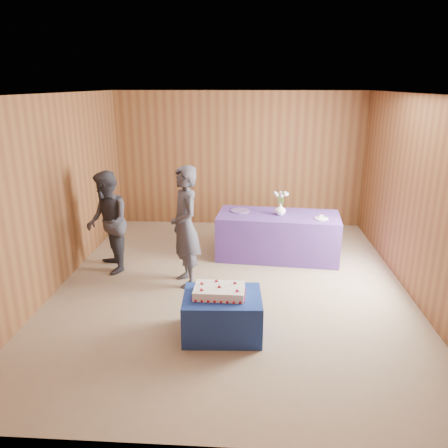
# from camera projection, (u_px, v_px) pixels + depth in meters

# --- Properties ---
(ground) EXTENTS (6.00, 6.00, 0.00)m
(ground) POSITION_uv_depth(u_px,v_px,m) (232.00, 285.00, 6.41)
(ground) COLOR gray
(ground) RESTS_ON ground
(room_shell) EXTENTS (5.04, 6.04, 2.72)m
(room_shell) POSITION_uv_depth(u_px,v_px,m) (232.00, 163.00, 5.85)
(room_shell) COLOR brown
(room_shell) RESTS_ON ground
(cake_table) EXTENTS (0.94, 0.75, 0.50)m
(cake_table) POSITION_uv_depth(u_px,v_px,m) (222.00, 315.00, 5.09)
(cake_table) COLOR #1B3B99
(cake_table) RESTS_ON ground
(serving_table) EXTENTS (2.08, 1.08, 0.75)m
(serving_table) POSITION_uv_depth(u_px,v_px,m) (278.00, 236.00, 7.36)
(serving_table) COLOR #4C328A
(serving_table) RESTS_ON ground
(sheet_cake) EXTENTS (0.61, 0.42, 0.14)m
(sheet_cake) POSITION_uv_depth(u_px,v_px,m) (219.00, 291.00, 5.01)
(sheet_cake) COLOR silver
(sheet_cake) RESTS_ON cake_table
(vase) EXTENTS (0.18, 0.18, 0.18)m
(vase) POSITION_uv_depth(u_px,v_px,m) (280.00, 209.00, 7.21)
(vase) COLOR white
(vase) RESTS_ON serving_table
(flower_spray) EXTENTS (0.25, 0.25, 0.19)m
(flower_spray) POSITION_uv_depth(u_px,v_px,m) (281.00, 194.00, 7.13)
(flower_spray) COLOR #2A6A2A
(flower_spray) RESTS_ON vase
(platter) EXTENTS (0.35, 0.35, 0.02)m
(platter) POSITION_uv_depth(u_px,v_px,m) (240.00, 211.00, 7.42)
(platter) COLOR #6B4C99
(platter) RESTS_ON serving_table
(plate) EXTENTS (0.29, 0.29, 0.01)m
(plate) POSITION_uv_depth(u_px,v_px,m) (321.00, 218.00, 7.02)
(plate) COLOR silver
(plate) RESTS_ON serving_table
(cake_slice) EXTENTS (0.07, 0.06, 0.07)m
(cake_slice) POSITION_uv_depth(u_px,v_px,m) (322.00, 216.00, 7.01)
(cake_slice) COLOR silver
(cake_slice) RESTS_ON plate
(knife) EXTENTS (0.25, 0.10, 0.00)m
(knife) POSITION_uv_depth(u_px,v_px,m) (320.00, 222.00, 6.87)
(knife) COLOR silver
(knife) RESTS_ON serving_table
(guest_left) EXTENTS (0.65, 0.76, 1.75)m
(guest_left) POSITION_uv_depth(u_px,v_px,m) (185.00, 227.00, 6.21)
(guest_left) COLOR #393842
(guest_left) RESTS_ON ground
(guest_right) EXTENTS (0.89, 0.96, 1.59)m
(guest_right) POSITION_uv_depth(u_px,v_px,m) (107.00, 223.00, 6.67)
(guest_right) COLOR #31313B
(guest_right) RESTS_ON ground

